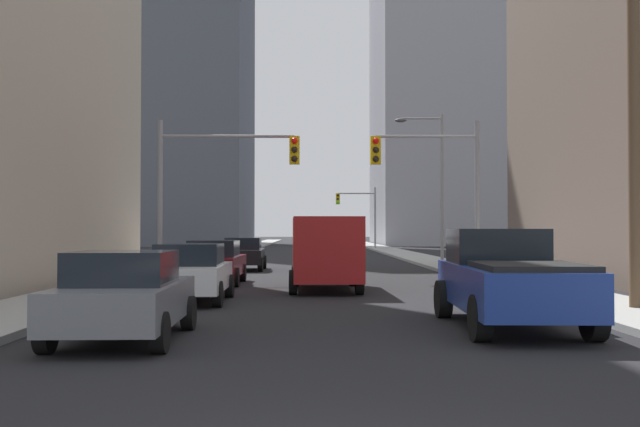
# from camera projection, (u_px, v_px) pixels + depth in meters

# --- Properties ---
(sidewalk_left) EXTENTS (2.62, 160.00, 0.15)m
(sidewalk_left) POSITION_uv_depth(u_px,v_px,m) (224.00, 254.00, 55.05)
(sidewalk_left) COLOR #9E9E99
(sidewalk_left) RESTS_ON ground
(sidewalk_right) EXTENTS (2.62, 160.00, 0.15)m
(sidewalk_right) POSITION_uv_depth(u_px,v_px,m) (405.00, 254.00, 55.24)
(sidewalk_right) COLOR #9E9E99
(sidewalk_right) RESTS_ON ground
(pickup_truck_blue) EXTENTS (2.21, 5.47, 1.90)m
(pickup_truck_blue) POSITION_uv_depth(u_px,v_px,m) (508.00, 279.00, 14.43)
(pickup_truck_blue) COLOR navy
(pickup_truck_blue) RESTS_ON ground
(cargo_van_red) EXTENTS (2.16, 5.27, 2.26)m
(cargo_van_red) POSITION_uv_depth(u_px,v_px,m) (325.00, 249.00, 23.37)
(cargo_van_red) COLOR maroon
(cargo_van_red) RESTS_ON ground
(sedan_grey) EXTENTS (1.95, 4.24, 1.52)m
(sedan_grey) POSITION_uv_depth(u_px,v_px,m) (124.00, 295.00, 12.66)
(sedan_grey) COLOR slate
(sedan_grey) RESTS_ON ground
(sedan_white) EXTENTS (1.95, 4.23, 1.52)m
(sedan_white) POSITION_uv_depth(u_px,v_px,m) (191.00, 272.00, 19.45)
(sedan_white) COLOR white
(sedan_white) RESTS_ON ground
(sedan_maroon) EXTENTS (1.95, 4.22, 1.52)m
(sedan_maroon) POSITION_uv_depth(u_px,v_px,m) (214.00, 262.00, 25.90)
(sedan_maroon) COLOR maroon
(sedan_maroon) RESTS_ON ground
(sedan_black) EXTENTS (1.95, 4.23, 1.52)m
(sedan_black) POSITION_uv_depth(u_px,v_px,m) (244.00, 254.00, 34.88)
(sedan_black) COLOR black
(sedan_black) RESTS_ON ground
(traffic_signal_near_left) EXTENTS (5.31, 0.44, 6.00)m
(traffic_signal_near_left) POSITION_uv_depth(u_px,v_px,m) (222.00, 170.00, 28.09)
(traffic_signal_near_left) COLOR gray
(traffic_signal_near_left) RESTS_ON ground
(traffic_signal_near_right) EXTENTS (4.12, 0.44, 6.00)m
(traffic_signal_near_right) POSITION_uv_depth(u_px,v_px,m) (431.00, 172.00, 28.20)
(traffic_signal_near_right) COLOR gray
(traffic_signal_near_right) RESTS_ON ground
(traffic_signal_far_right) EXTENTS (3.88, 0.44, 6.00)m
(traffic_signal_far_right) POSITION_uv_depth(u_px,v_px,m) (358.00, 207.00, 72.09)
(traffic_signal_far_right) COLOR gray
(traffic_signal_far_right) RESTS_ON ground
(utility_pole_right) EXTENTS (2.20, 0.28, 10.11)m
(utility_pole_right) POSITION_uv_depth(u_px,v_px,m) (634.00, 76.00, 16.85)
(utility_pole_right) COLOR brown
(utility_pole_right) RESTS_ON ground
(street_lamp_right) EXTENTS (2.37, 0.32, 7.50)m
(street_lamp_right) POSITION_uv_depth(u_px,v_px,m) (434.00, 175.00, 36.32)
(street_lamp_right) COLOR gray
(street_lamp_right) RESTS_ON ground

